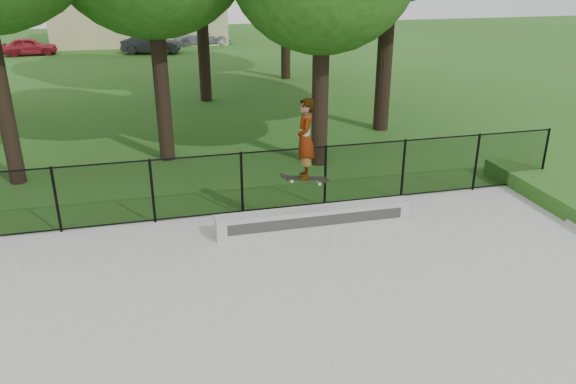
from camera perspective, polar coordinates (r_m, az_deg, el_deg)
name	(u,v)px	position (r m, az deg, el deg)	size (l,w,h in m)	color
concrete_slab	(315,384)	(8.28, 2.74, -18.93)	(14.00, 12.00, 0.06)	#9E9D99
grind_ledge	(314,219)	(12.28, 2.71, -2.71)	(4.32, 0.40, 0.49)	#B6B6B1
car_a	(30,46)	(40.36, -24.78, 13.29)	(1.31, 3.24, 1.11)	maroon
car_b	(151,44)	(38.54, -13.77, 14.38)	(1.28, 3.32, 1.21)	black
car_c	(201,36)	(42.15, -8.86, 15.38)	(1.73, 3.92, 1.24)	#9193A4
skater_airborne	(305,141)	(11.41, 1.74, 5.25)	(0.84, 0.67, 1.81)	black
chainlink_fence	(242,183)	(12.87, -4.71, 0.91)	(16.06, 0.06, 1.50)	black
distant_building	(139,12)	(44.07, -14.86, 17.25)	(12.40, 6.40, 4.30)	#BCB484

